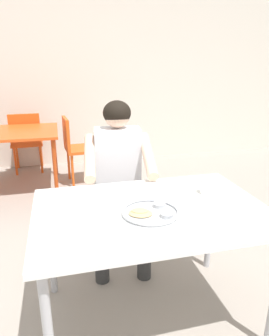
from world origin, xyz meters
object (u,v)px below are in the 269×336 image
(diner_foreground, at_px, (119,170))
(table_foreground, at_px, (151,219))
(chair_red_right, at_px, (76,145))
(drinking_cup, at_px, (207,186))
(table_background_red, at_px, (18,137))
(chair_red_far, at_px, (26,139))
(chair_foreground, at_px, (116,187))
(thali_tray, at_px, (151,212))

(diner_foreground, bearing_deg, table_foreground, -86.13)
(chair_red_right, bearing_deg, drinking_cup, -74.24)
(drinking_cup, height_order, table_background_red, drinking_cup)
(table_foreground, relative_size, table_background_red, 1.37)
(table_background_red, distance_m, chair_red_far, 0.63)
(chair_foreground, height_order, chair_red_far, chair_foreground)
(diner_foreground, distance_m, chair_red_right, 1.73)
(chair_red_right, bearing_deg, table_foreground, -83.76)
(drinking_cup, relative_size, chair_foreground, 0.10)
(table_background_red, height_order, chair_red_far, chair_red_far)
(diner_foreground, height_order, chair_red_far, diner_foreground)
(table_foreground, distance_m, table_background_red, 2.53)
(chair_red_right, distance_m, chair_red_far, 0.86)
(table_foreground, relative_size, chair_red_right, 1.47)
(thali_tray, bearing_deg, diner_foreground, 91.63)
(table_foreground, bearing_deg, chair_foreground, 91.63)
(chair_foreground, bearing_deg, chair_red_far, 112.79)
(diner_foreground, bearing_deg, chair_foreground, 84.63)
(table_foreground, distance_m, chair_red_right, 2.40)
(chair_red_right, height_order, chair_red_far, chair_red_right)
(chair_foreground, bearing_deg, table_foreground, -88.37)
(table_foreground, xyz_separation_m, chair_red_right, (-0.26, 2.38, -0.15))
(thali_tray, height_order, table_background_red, thali_tray)
(table_foreground, xyz_separation_m, chair_red_far, (-0.90, 2.97, -0.17))
(table_background_red, bearing_deg, table_foreground, -68.62)
(chair_foreground, bearing_deg, thali_tray, -89.95)
(thali_tray, relative_size, drinking_cup, 3.48)
(thali_tray, bearing_deg, table_background_red, 110.34)
(drinking_cup, distance_m, chair_red_right, 2.38)
(chair_foreground, relative_size, chair_red_far, 1.02)
(thali_tray, height_order, chair_red_right, chair_red_right)
(chair_red_far, bearing_deg, thali_tray, -73.98)
(chair_foreground, relative_size, diner_foreground, 0.71)
(thali_tray, bearing_deg, chair_foreground, 90.05)
(chair_foreground, xyz_separation_m, table_background_red, (-0.90, 1.46, 0.15))
(drinking_cup, height_order, chair_red_right, chair_red_right)
(diner_foreground, relative_size, chair_red_far, 1.44)
(table_foreground, xyz_separation_m, table_background_red, (-0.92, 2.36, -0.01))
(table_background_red, bearing_deg, thali_tray, -69.66)
(thali_tray, bearing_deg, drinking_cup, 23.41)
(chair_red_far, bearing_deg, chair_red_right, -42.65)
(drinking_cup, height_order, diner_foreground, diner_foreground)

